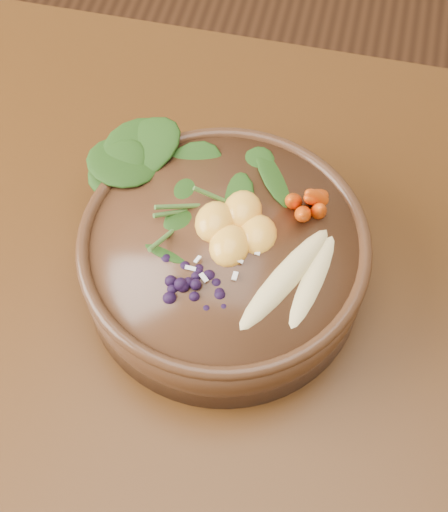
{
  "coord_description": "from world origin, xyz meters",
  "views": [
    {
      "loc": [
        -0.02,
        -0.34,
        1.46
      ],
      "look_at": [
        -0.11,
        0.05,
        0.8
      ],
      "focal_mm": 50.0,
      "sensor_mm": 36.0,
      "label": 1
    }
  ],
  "objects": [
    {
      "name": "mandarin_cluster",
      "position": [
        -0.1,
        0.07,
        0.85
      ],
      "size": [
        0.12,
        0.12,
        0.03
      ],
      "primitive_type": null,
      "rotation": [
        0.0,
        0.0,
        -0.38
      ],
      "color": "gold",
      "rests_on": "stoneware_bowl"
    },
    {
      "name": "blueberry_pile",
      "position": [
        -0.13,
        -0.01,
        0.85
      ],
      "size": [
        0.17,
        0.15,
        0.04
      ],
      "primitive_type": null,
      "rotation": [
        0.0,
        0.0,
        -0.38
      ],
      "color": "black",
      "rests_on": "stoneware_bowl"
    },
    {
      "name": "kale_heap",
      "position": [
        -0.13,
        0.13,
        0.86
      ],
      "size": [
        0.25,
        0.24,
        0.05
      ],
      "primitive_type": null,
      "rotation": [
        0.0,
        0.0,
        -0.38
      ],
      "color": "#234614",
      "rests_on": "stoneware_bowl"
    },
    {
      "name": "ground",
      "position": [
        0.0,
        0.0,
        0.0
      ],
      "size": [
        4.0,
        4.0,
        0.0
      ],
      "primitive_type": "plane",
      "color": "#381E0F",
      "rests_on": "ground"
    },
    {
      "name": "stoneware_bowl",
      "position": [
        -0.11,
        0.05,
        0.79
      ],
      "size": [
        0.4,
        0.4,
        0.08
      ],
      "primitive_type": "cylinder",
      "rotation": [
        0.0,
        0.0,
        -0.38
      ],
      "color": "#4A2C19",
      "rests_on": "dining_table"
    },
    {
      "name": "carrot_cluster",
      "position": [
        -0.03,
        0.11,
        0.88
      ],
      "size": [
        0.08,
        0.08,
        0.09
      ],
      "primitive_type": null,
      "rotation": [
        0.0,
        0.0,
        -0.38
      ],
      "color": "#D5400A",
      "rests_on": "stoneware_bowl"
    },
    {
      "name": "dining_table",
      "position": [
        0.0,
        0.0,
        0.66
      ],
      "size": [
        1.6,
        0.9,
        0.75
      ],
      "color": "#331C0C",
      "rests_on": "ground"
    },
    {
      "name": "banana_halves",
      "position": [
        -0.03,
        0.02,
        0.85
      ],
      "size": [
        0.11,
        0.16,
        0.03
      ],
      "rotation": [
        0.0,
        0.0,
        -0.38
      ],
      "color": "#E0CC84",
      "rests_on": "stoneware_bowl"
    },
    {
      "name": "coconut_flakes",
      "position": [
        -0.12,
        0.03,
        0.84
      ],
      "size": [
        0.12,
        0.11,
        0.01
      ],
      "primitive_type": null,
      "rotation": [
        0.0,
        0.0,
        -0.38
      ],
      "color": "white",
      "rests_on": "stoneware_bowl"
    }
  ]
}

